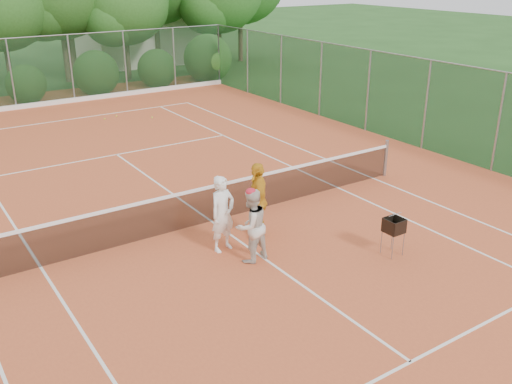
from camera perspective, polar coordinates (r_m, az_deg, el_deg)
ground at (r=14.10m, az=-4.42°, el=-3.06°), size 120.00×120.00×0.00m
clay_court at (r=14.09m, az=-4.42°, el=-3.03°), size 18.00×36.00×0.02m
club_building at (r=38.59m, az=-10.73°, el=14.92°), size 8.00×5.00×3.00m
tennis_net at (r=13.88m, az=-4.48°, el=-1.07°), size 11.97×0.10×1.10m
player_white at (r=12.39m, az=-3.35°, el=-2.19°), size 0.70×0.53×1.72m
player_center_grp at (r=11.94m, az=-0.50°, el=-3.36°), size 0.87×0.72×1.65m
player_yellow at (r=12.99m, az=0.17°, el=-0.82°), size 0.84×1.14×1.80m
ball_hopper at (r=12.59m, az=13.63°, el=-3.34°), size 0.37×0.37×0.85m
stray_ball_a at (r=24.20m, az=-14.90°, el=7.09°), size 0.07×0.07×0.07m
stray_ball_b at (r=24.53m, az=-13.78°, el=7.39°), size 0.07×0.07×0.07m
stray_ball_c at (r=24.01m, az=-10.35°, el=7.35°), size 0.07×0.07×0.07m
court_markings at (r=14.09m, az=-4.42°, el=-2.98°), size 11.03×23.83×0.01m
fence_back at (r=27.28m, az=-20.62°, el=11.21°), size 18.07×0.07×3.00m
fence_right at (r=18.55m, az=23.10°, el=6.37°), size 0.07×33.07×3.00m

